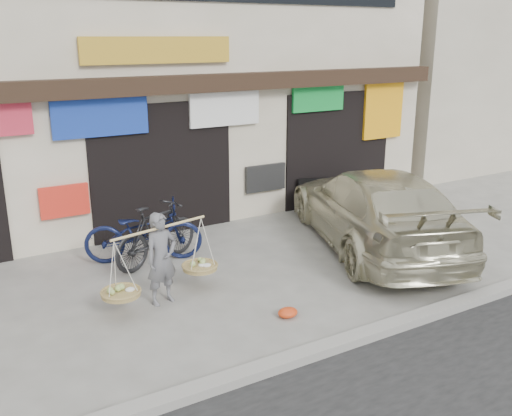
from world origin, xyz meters
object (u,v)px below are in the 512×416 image
street_vendor (162,263)px  bike_1 (157,234)px  suv (374,208)px  bike_2 (143,232)px

street_vendor → bike_1: bearing=59.3°
bike_1 → suv: 4.17m
street_vendor → suv: (4.47, 0.27, 0.11)m
bike_2 → bike_1: bearing=-126.0°
bike_1 → suv: suv is taller
suv → street_vendor: bearing=22.9°
street_vendor → bike_2: bearing=66.5°
bike_1 → street_vendor: bearing=140.7°
bike_2 → suv: 4.40m
street_vendor → suv: 4.48m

